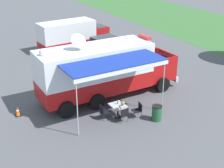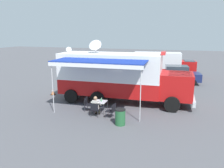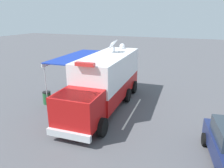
# 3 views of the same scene
# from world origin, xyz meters

# --- Properties ---
(ground_plane) EXTENTS (100.00, 100.00, 0.00)m
(ground_plane) POSITION_xyz_m (0.00, 0.00, 0.00)
(ground_plane) COLOR #515156
(lot_stripe) EXTENTS (0.29, 4.80, 0.01)m
(lot_stripe) POSITION_xyz_m (-2.11, 1.07, 0.00)
(lot_stripe) COLOR silver
(lot_stripe) RESTS_ON ground
(command_truck) EXTENTS (5.13, 9.57, 4.53)m
(command_truck) POSITION_xyz_m (0.01, 0.75, 1.94)
(command_truck) COLOR #B71414
(command_truck) RESTS_ON ground
(folding_table) EXTENTS (0.83, 0.83, 0.73)m
(folding_table) POSITION_xyz_m (2.55, 0.16, 0.67)
(folding_table) COLOR silver
(folding_table) RESTS_ON ground
(water_bottle) EXTENTS (0.07, 0.07, 0.22)m
(water_bottle) POSITION_xyz_m (2.51, 0.24, 0.83)
(water_bottle) COLOR #3F9959
(water_bottle) RESTS_ON folding_table
(folding_chair_at_table) EXTENTS (0.50, 0.50, 0.87)m
(folding_chair_at_table) POSITION_xyz_m (3.35, 0.15, 0.51)
(folding_chair_at_table) COLOR black
(folding_chair_at_table) RESTS_ON ground
(folding_chair_beside_table) EXTENTS (0.50, 0.50, 0.87)m
(folding_chair_beside_table) POSITION_xyz_m (2.53, -0.69, 0.51)
(folding_chair_beside_table) COLOR black
(folding_chair_beside_table) RESTS_ON ground
(folding_chair_spare_by_truck) EXTENTS (0.55, 0.55, 0.87)m
(folding_chair_spare_by_truck) POSITION_xyz_m (3.24, 1.18, 0.51)
(folding_chair_spare_by_truck) COLOR black
(folding_chair_spare_by_truck) RESTS_ON ground
(seated_responder) EXTENTS (0.67, 0.57, 1.25)m
(seated_responder) POSITION_xyz_m (3.16, 0.14, 0.65)
(seated_responder) COLOR silver
(seated_responder) RESTS_ON ground
(trash_bin) EXTENTS (0.57, 0.57, 0.91)m
(trash_bin) POSITION_xyz_m (4.04, 1.91, 0.46)
(trash_bin) COLOR #235B33
(trash_bin) RESTS_ON ground
(traffic_cone) EXTENTS (0.36, 0.36, 0.58)m
(traffic_cone) POSITION_xyz_m (-0.15, -4.93, 0.28)
(traffic_cone) COLOR black
(traffic_cone) RESTS_ON ground
(support_truck) EXTENTS (2.91, 6.99, 2.70)m
(support_truck) POSITION_xyz_m (-10.83, 2.62, 1.39)
(support_truck) COLOR white
(support_truck) RESTS_ON ground
(car_behind_truck) EXTENTS (2.48, 4.42, 1.76)m
(car_behind_truck) POSITION_xyz_m (-7.48, 4.50, 0.88)
(car_behind_truck) COLOR navy
(car_behind_truck) RESTS_ON ground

